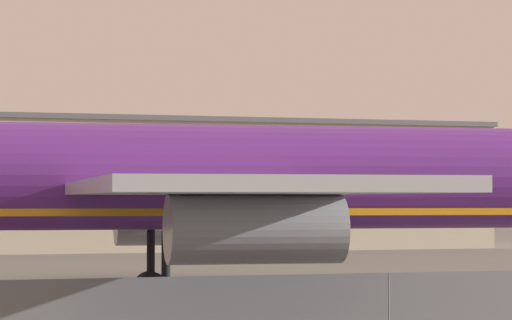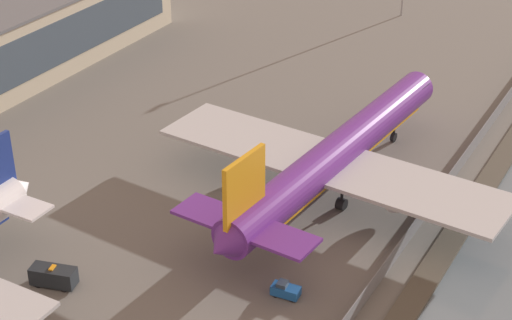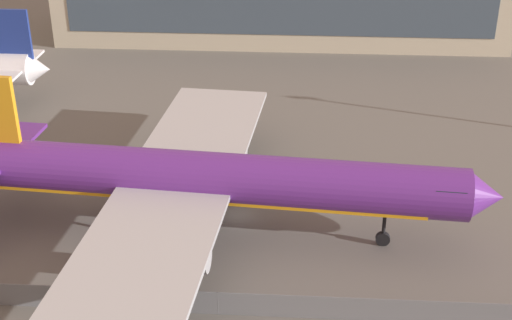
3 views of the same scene
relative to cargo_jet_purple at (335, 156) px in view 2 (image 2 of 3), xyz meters
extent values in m
plane|color=#66635E|center=(3.56, 3.20, -5.89)|extent=(500.00, 500.00, 0.00)
cube|color=#474238|center=(3.56, -17.30, -5.64)|extent=(320.00, 3.00, 0.50)
cube|color=slate|center=(3.56, -12.80, -4.77)|extent=(280.00, 0.08, 2.24)
cylinder|color=slate|center=(3.56, -12.80, -4.77)|extent=(0.10, 0.10, 2.24)
cylinder|color=#602889|center=(0.88, -0.07, 0.22)|extent=(49.99, 8.83, 4.98)
cone|color=#602889|center=(27.05, -2.10, 0.22)|extent=(3.60, 4.97, 4.73)
cone|color=#602889|center=(-25.29, 1.97, 0.22)|extent=(3.58, 4.72, 4.48)
cube|color=#232D3D|center=(23.70, -1.84, 0.84)|extent=(3.06, 4.44, 1.49)
cube|color=orange|center=(0.88, -0.07, -1.15)|extent=(42.48, 7.25, 0.90)
cube|color=#B7BABF|center=(-0.68, 12.03, -0.40)|extent=(12.77, 24.66, 0.50)
cube|color=#B7BABF|center=(-2.53, -11.78, -0.40)|extent=(12.77, 24.66, 0.50)
cylinder|color=#B7BABF|center=(0.66, 10.01, -2.02)|extent=(7.16, 3.27, 2.74)
cylinder|color=#B7BABF|center=(-0.89, -9.99, -2.02)|extent=(7.16, 3.27, 2.74)
cube|color=orange|center=(-20.95, 1.63, 5.20)|extent=(7.49, 1.17, 8.47)
cube|color=#602889|center=(-20.61, 6.00, 0.59)|extent=(5.64, 9.12, 0.40)
cube|color=#602889|center=(-21.29, -2.74, 0.59)|extent=(5.64, 9.12, 0.40)
cylinder|color=black|center=(18.24, -1.42, -3.73)|extent=(0.35, 0.35, 2.91)
cylinder|color=black|center=(18.24, -1.42, -5.19)|extent=(1.43, 0.65, 1.40)
cylinder|color=black|center=(-2.39, 2.81, -3.73)|extent=(0.40, 0.40, 2.91)
cylinder|color=black|center=(-2.39, 2.81, -5.19)|extent=(1.69, 1.24, 1.60)
cylinder|color=black|center=(-2.80, -2.41, -3.73)|extent=(0.40, 0.40, 2.91)
cylinder|color=black|center=(-2.80, -2.41, -5.19)|extent=(1.69, 1.24, 1.60)
cone|color=white|center=(-25.84, 30.70, -0.41)|extent=(2.92, 4.03, 4.03)
cube|color=white|center=(-29.44, 27.26, -0.07)|extent=(3.94, 6.91, 0.36)
cube|color=#19519E|center=(-22.58, -4.55, -5.14)|extent=(1.86, 3.32, 1.11)
cube|color=#283847|center=(-22.62, -4.15, -4.34)|extent=(1.37, 1.22, 0.50)
cylinder|color=black|center=(-23.34, -3.62, -5.54)|extent=(0.28, 0.72, 0.70)
cylinder|color=black|center=(-21.99, -3.51, -5.54)|extent=(0.28, 0.72, 0.70)
cylinder|color=black|center=(-23.18, -5.60, -5.54)|extent=(0.28, 0.72, 0.70)
cylinder|color=black|center=(-21.82, -5.48, -5.54)|extent=(0.28, 0.72, 0.70)
cube|color=#1E2328|center=(-33.62, 19.32, -4.62)|extent=(3.39, 5.57, 2.07)
cube|color=#283847|center=(-33.15, 17.56, -4.23)|extent=(2.22, 1.63, 0.83)
cube|color=orange|center=(-33.62, 19.32, -3.49)|extent=(1.14, 0.76, 0.16)
cylinder|color=black|center=(-32.30, 18.00, -5.47)|extent=(0.43, 0.87, 0.84)
cylinder|color=black|center=(-34.10, 17.52, -5.47)|extent=(0.43, 0.87, 0.84)
cylinder|color=black|center=(-33.15, 21.12, -5.47)|extent=(0.43, 0.87, 0.84)
cylinder|color=black|center=(-34.94, 20.63, -5.47)|extent=(0.43, 0.87, 0.84)
cube|color=#3D4C5B|center=(6.02, 56.61, 1.00)|extent=(71.51, 0.16, 7.52)
camera|label=1|loc=(-14.61, -55.56, -0.86)|focal=85.00mm
camera|label=2|loc=(-90.50, -38.85, 53.65)|focal=60.00mm
camera|label=3|loc=(9.80, -59.83, 32.56)|focal=50.00mm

